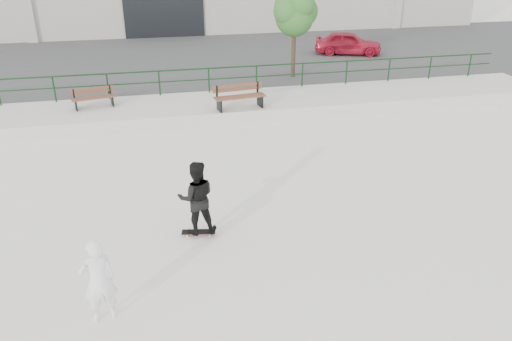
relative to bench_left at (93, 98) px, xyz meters
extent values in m
plane|color=silver|center=(3.50, -9.79, -0.86)|extent=(120.00, 120.00, 0.00)
cube|color=beige|center=(3.50, -0.29, -0.61)|extent=(30.00, 3.00, 0.50)
cube|color=#3E3E3E|center=(3.50, 8.21, -0.61)|extent=(60.00, 14.00, 0.50)
cylinder|color=#133618|center=(3.50, 1.01, 0.64)|extent=(28.00, 0.06, 0.06)
cylinder|color=#133618|center=(3.50, 1.01, 0.19)|extent=(28.00, 0.05, 0.05)
cylinder|color=#133618|center=(-1.50, 1.01, 0.14)|extent=(0.06, 0.06, 1.00)
cylinder|color=#133618|center=(0.50, 1.01, 0.14)|extent=(0.06, 0.06, 1.00)
cylinder|color=#133618|center=(2.50, 1.01, 0.14)|extent=(0.06, 0.06, 1.00)
cylinder|color=#133618|center=(4.50, 1.01, 0.14)|extent=(0.06, 0.06, 1.00)
cylinder|color=#133618|center=(6.50, 1.01, 0.14)|extent=(0.06, 0.06, 1.00)
cylinder|color=#133618|center=(8.50, 1.01, 0.14)|extent=(0.06, 0.06, 1.00)
cylinder|color=#133618|center=(10.50, 1.01, 0.14)|extent=(0.06, 0.06, 1.00)
cylinder|color=#133618|center=(12.50, 1.01, 0.14)|extent=(0.06, 0.06, 1.00)
cylinder|color=#133618|center=(14.50, 1.01, 0.14)|extent=(0.06, 0.06, 1.00)
cylinder|color=#133618|center=(16.50, 1.01, 0.14)|extent=(0.06, 0.06, 1.00)
cube|color=black|center=(3.50, 14.16, 0.74)|extent=(5.00, 0.15, 3.20)
cube|color=brown|center=(0.04, -0.21, 0.02)|extent=(1.57, 0.43, 0.04)
cube|color=brown|center=(0.01, -0.06, 0.02)|extent=(1.57, 0.43, 0.04)
cube|color=brown|center=(-0.02, 0.10, 0.02)|extent=(1.57, 0.43, 0.04)
cube|color=brown|center=(-0.04, 0.17, 0.18)|extent=(1.56, 0.36, 0.09)
cube|color=brown|center=(-0.04, 0.17, 0.31)|extent=(1.56, 0.36, 0.09)
cube|color=black|center=(-0.63, -0.19, -0.18)|extent=(0.14, 0.44, 0.37)
cube|color=black|center=(-0.68, 0.03, 0.18)|extent=(0.06, 0.05, 0.37)
cube|color=black|center=(0.66, 0.08, -0.18)|extent=(0.14, 0.44, 0.37)
cube|color=black|center=(0.61, 0.31, 0.18)|extent=(0.06, 0.05, 0.37)
cube|color=brown|center=(5.35, -1.58, 0.10)|extent=(1.92, 0.38, 0.04)
cube|color=brown|center=(5.33, -1.39, 0.10)|extent=(1.92, 0.38, 0.04)
cube|color=brown|center=(5.30, -1.20, 0.10)|extent=(1.92, 0.38, 0.04)
cube|color=brown|center=(5.29, -1.11, 0.30)|extent=(1.91, 0.30, 0.11)
cube|color=brown|center=(5.29, -1.11, 0.45)|extent=(1.91, 0.30, 0.11)
cube|color=black|center=(4.53, -1.49, -0.14)|extent=(0.13, 0.54, 0.45)
cube|color=black|center=(4.49, -1.22, 0.30)|extent=(0.07, 0.06, 0.45)
cube|color=black|center=(6.12, -1.28, -0.14)|extent=(0.13, 0.54, 0.45)
cube|color=black|center=(6.08, -1.01, 0.30)|extent=(0.07, 0.06, 0.45)
cylinder|color=#4F3827|center=(8.61, 2.78, 0.77)|extent=(0.19, 0.19, 2.27)
sphere|color=#265C22|center=(8.61, 2.78, 2.28)|extent=(1.70, 1.70, 1.70)
sphere|color=#265C22|center=(9.08, 3.06, 2.47)|extent=(1.32, 1.32, 1.32)
sphere|color=#265C22|center=(8.23, 2.59, 2.57)|extent=(1.23, 1.23, 1.23)
sphere|color=#265C22|center=(8.80, 2.40, 2.85)|extent=(1.13, 1.13, 1.13)
sphere|color=#265C22|center=(8.33, 3.15, 2.75)|extent=(1.04, 1.04, 1.04)
imported|color=#B6162C|center=(12.91, 6.75, 0.25)|extent=(3.85, 2.59, 1.22)
cube|color=black|center=(2.85, -8.98, -0.78)|extent=(0.80, 0.33, 0.02)
cube|color=brown|center=(2.85, -8.98, -0.79)|extent=(0.80, 0.33, 0.01)
cube|color=#97979C|center=(2.59, -8.93, -0.82)|extent=(0.09, 0.17, 0.03)
cube|color=#97979C|center=(3.11, -9.03, -0.82)|extent=(0.09, 0.17, 0.03)
cylinder|color=beige|center=(2.58, -9.03, -0.83)|extent=(0.06, 0.03, 0.06)
cylinder|color=beige|center=(2.61, -8.84, -0.83)|extent=(0.06, 0.03, 0.06)
cylinder|color=beige|center=(3.09, -9.12, -0.83)|extent=(0.06, 0.03, 0.06)
cylinder|color=beige|center=(3.12, -8.93, -0.83)|extent=(0.06, 0.03, 0.06)
imported|color=black|center=(2.85, -8.98, 0.12)|extent=(0.89, 0.70, 1.77)
imported|color=white|center=(0.84, -11.40, -0.03)|extent=(0.68, 0.52, 1.67)
camera|label=1|loc=(1.98, -18.96, 5.45)|focal=35.00mm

